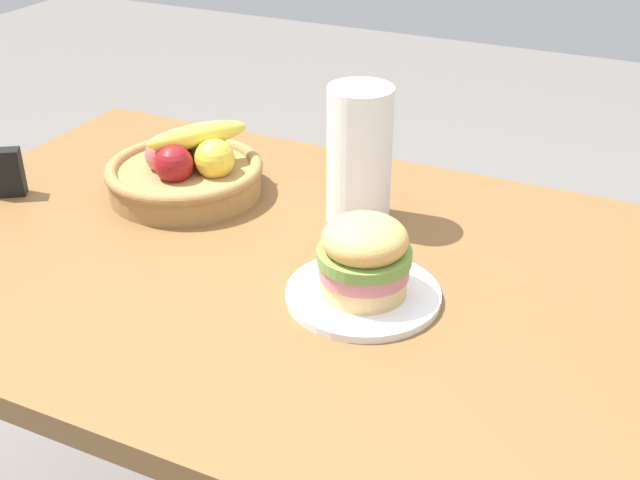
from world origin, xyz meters
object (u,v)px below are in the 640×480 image
object	(u,v)px
sandwich	(364,256)
fruit_basket	(187,170)
plate	(363,294)
paper_towel_roll	(359,156)
napkin_holder	(6,173)

from	to	relation	value
sandwich	fruit_basket	world-z (taller)	fruit_basket
plate	paper_towel_roll	xyz separation A→B (m)	(-0.11, 0.23, 0.11)
fruit_basket	napkin_holder	world-z (taller)	fruit_basket
sandwich	fruit_basket	distance (m)	0.47
paper_towel_roll	fruit_basket	bearing A→B (deg)	-173.27
fruit_basket	napkin_holder	xyz separation A→B (m)	(-0.29, -0.15, -0.00)
fruit_basket	sandwich	bearing A→B (deg)	-23.62
fruit_basket	napkin_holder	bearing A→B (deg)	-153.07
sandwich	paper_towel_roll	size ratio (longest dim) A/B	0.58
plate	sandwich	size ratio (longest dim) A/B	1.67
sandwich	napkin_holder	size ratio (longest dim) A/B	1.54
sandwich	fruit_basket	size ratio (longest dim) A/B	0.48
napkin_holder	plate	bearing A→B (deg)	-35.69
napkin_holder	sandwich	bearing A→B (deg)	-35.69
plate	paper_towel_roll	distance (m)	0.28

